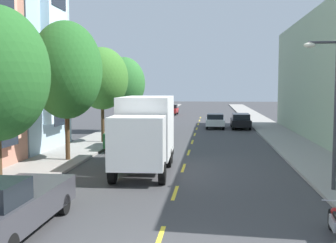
{
  "coord_description": "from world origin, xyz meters",
  "views": [
    {
      "loc": [
        1.34,
        -8.72,
        4.08
      ],
      "look_at": [
        -1.65,
        20.35,
        1.66
      ],
      "focal_mm": 44.35,
      "sensor_mm": 36.0,
      "label": 1
    }
  ],
  "objects_px": {
    "street_tree_third": "(102,79)",
    "parked_sedan_sky": "(161,116)",
    "street_tree_second": "(66,70)",
    "parked_pickup_charcoal": "(6,206)",
    "street_tree_farthest": "(124,83)",
    "street_lamp": "(332,101)",
    "moving_white_sedan": "(215,121)",
    "delivery_box_truck": "(145,130)",
    "parked_wagon_teal": "(148,124)",
    "parked_hatchback_red": "(172,110)",
    "parked_wagon_black": "(241,121)",
    "parked_motorcycle": "(336,224)",
    "parked_suv_forest": "(126,134)"
  },
  "relations": [
    {
      "from": "parked_wagon_black",
      "to": "parked_pickup_charcoal",
      "type": "relative_size",
      "value": 0.89
    },
    {
      "from": "street_tree_farthest",
      "to": "moving_white_sedan",
      "type": "bearing_deg",
      "value": 31.72
    },
    {
      "from": "street_lamp",
      "to": "delivery_box_truck",
      "type": "distance_m",
      "value": 8.65
    },
    {
      "from": "street_tree_second",
      "to": "parked_pickup_charcoal",
      "type": "xyz_separation_m",
      "value": [
        2.17,
        -11.08,
        -4.17
      ]
    },
    {
      "from": "street_tree_third",
      "to": "parked_pickup_charcoal",
      "type": "distance_m",
      "value": 19.03
    },
    {
      "from": "parked_wagon_black",
      "to": "street_tree_farthest",
      "type": "bearing_deg",
      "value": -156.68
    },
    {
      "from": "street_lamp",
      "to": "moving_white_sedan",
      "type": "distance_m",
      "value": 25.82
    },
    {
      "from": "street_lamp",
      "to": "parked_sedan_sky",
      "type": "relative_size",
      "value": 1.27
    },
    {
      "from": "street_lamp",
      "to": "parked_pickup_charcoal",
      "type": "height_order",
      "value": "street_lamp"
    },
    {
      "from": "street_lamp",
      "to": "delivery_box_truck",
      "type": "height_order",
      "value": "street_lamp"
    },
    {
      "from": "parked_wagon_black",
      "to": "moving_white_sedan",
      "type": "xyz_separation_m",
      "value": [
        -2.49,
        0.46,
        -0.05
      ]
    },
    {
      "from": "street_tree_third",
      "to": "parked_suv_forest",
      "type": "height_order",
      "value": "street_tree_third"
    },
    {
      "from": "delivery_box_truck",
      "to": "parked_sedan_sky",
      "type": "bearing_deg",
      "value": 95.22
    },
    {
      "from": "parked_wagon_black",
      "to": "street_lamp",
      "type": "bearing_deg",
      "value": -86.25
    },
    {
      "from": "street_tree_third",
      "to": "street_tree_farthest",
      "type": "height_order",
      "value": "street_tree_third"
    },
    {
      "from": "street_tree_farthest",
      "to": "parked_motorcycle",
      "type": "height_order",
      "value": "street_tree_farthest"
    },
    {
      "from": "street_tree_third",
      "to": "parked_sedan_sky",
      "type": "relative_size",
      "value": 1.49
    },
    {
      "from": "parked_pickup_charcoal",
      "to": "moving_white_sedan",
      "type": "xyz_separation_m",
      "value": [
        6.03,
        31.0,
        -0.08
      ]
    },
    {
      "from": "parked_hatchback_red",
      "to": "parked_pickup_charcoal",
      "type": "relative_size",
      "value": 0.76
    },
    {
      "from": "parked_motorcycle",
      "to": "moving_white_sedan",
      "type": "bearing_deg",
      "value": 95.56
    },
    {
      "from": "street_tree_farthest",
      "to": "street_lamp",
      "type": "xyz_separation_m",
      "value": [
        12.33,
        -20.26,
        -0.87
      ]
    },
    {
      "from": "moving_white_sedan",
      "to": "parked_motorcycle",
      "type": "distance_m",
      "value": 30.48
    },
    {
      "from": "delivery_box_truck",
      "to": "parked_motorcycle",
      "type": "height_order",
      "value": "delivery_box_truck"
    },
    {
      "from": "street_tree_third",
      "to": "delivery_box_truck",
      "type": "bearing_deg",
      "value": -63.68
    },
    {
      "from": "parked_hatchback_red",
      "to": "parked_motorcycle",
      "type": "height_order",
      "value": "parked_hatchback_red"
    },
    {
      "from": "moving_white_sedan",
      "to": "delivery_box_truck",
      "type": "bearing_deg",
      "value": -99.41
    },
    {
      "from": "street_tree_farthest",
      "to": "parked_hatchback_red",
      "type": "height_order",
      "value": "street_tree_farthest"
    },
    {
      "from": "parked_hatchback_red",
      "to": "delivery_box_truck",
      "type": "bearing_deg",
      "value": -86.38
    },
    {
      "from": "street_lamp",
      "to": "parked_wagon_teal",
      "type": "bearing_deg",
      "value": 116.52
    },
    {
      "from": "parked_hatchback_red",
      "to": "moving_white_sedan",
      "type": "distance_m",
      "value": 20.43
    },
    {
      "from": "parked_wagon_black",
      "to": "parked_pickup_charcoal",
      "type": "height_order",
      "value": "parked_pickup_charcoal"
    },
    {
      "from": "parked_hatchback_red",
      "to": "moving_white_sedan",
      "type": "relative_size",
      "value": 0.9
    },
    {
      "from": "parked_wagon_teal",
      "to": "parked_hatchback_red",
      "type": "distance_m",
      "value": 24.33
    },
    {
      "from": "street_tree_second",
      "to": "moving_white_sedan",
      "type": "distance_m",
      "value": 21.95
    },
    {
      "from": "street_tree_second",
      "to": "moving_white_sedan",
      "type": "height_order",
      "value": "street_tree_second"
    },
    {
      "from": "delivery_box_truck",
      "to": "moving_white_sedan",
      "type": "height_order",
      "value": "delivery_box_truck"
    },
    {
      "from": "street_lamp",
      "to": "parked_suv_forest",
      "type": "bearing_deg",
      "value": 133.74
    },
    {
      "from": "street_lamp",
      "to": "parked_sedan_sky",
      "type": "height_order",
      "value": "street_lamp"
    },
    {
      "from": "street_lamp",
      "to": "parked_suv_forest",
      "type": "height_order",
      "value": "street_lamp"
    },
    {
      "from": "parked_wagon_teal",
      "to": "parked_hatchback_red",
      "type": "relative_size",
      "value": 1.18
    },
    {
      "from": "street_tree_second",
      "to": "parked_sedan_sky",
      "type": "distance_m",
      "value": 25.64
    },
    {
      "from": "parked_suv_forest",
      "to": "moving_white_sedan",
      "type": "xyz_separation_m",
      "value": [
        6.03,
        14.72,
        -0.24
      ]
    },
    {
      "from": "street_tree_third",
      "to": "parked_motorcycle",
      "type": "height_order",
      "value": "street_tree_third"
    },
    {
      "from": "street_lamp",
      "to": "parked_suv_forest",
      "type": "xyz_separation_m",
      "value": [
        -10.16,
        10.61,
        -2.56
      ]
    },
    {
      "from": "parked_wagon_black",
      "to": "delivery_box_truck",
      "type": "bearing_deg",
      "value": -105.98
    },
    {
      "from": "street_lamp",
      "to": "parked_pickup_charcoal",
      "type": "relative_size",
      "value": 1.09
    },
    {
      "from": "parked_suv_forest",
      "to": "parked_hatchback_red",
      "type": "height_order",
      "value": "parked_suv_forest"
    },
    {
      "from": "parked_sedan_sky",
      "to": "moving_white_sedan",
      "type": "relative_size",
      "value": 1.01
    },
    {
      "from": "street_tree_second",
      "to": "parked_suv_forest",
      "type": "bearing_deg",
      "value": 67.34
    },
    {
      "from": "street_tree_third",
      "to": "parked_wagon_teal",
      "type": "bearing_deg",
      "value": 74.52
    }
  ]
}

